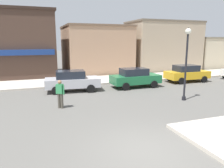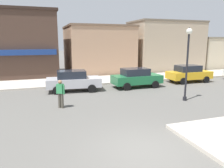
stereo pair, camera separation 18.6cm
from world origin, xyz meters
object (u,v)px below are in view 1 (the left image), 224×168
parked_car_second (135,77)px  parked_car_third (187,73)px  pedestrian_crossing_near (60,93)px  parked_car_nearest (72,81)px  lamp_post (187,54)px

parked_car_second → parked_car_third: bearing=5.7°
parked_car_third → pedestrian_crossing_near: bearing=-160.1°
parked_car_nearest → parked_car_third: (10.60, 0.29, 0.00)m
pedestrian_crossing_near → parked_car_second: bearing=30.5°
parked_car_third → parked_car_nearest: bearing=-178.4°
lamp_post → parked_car_second: 5.29m
pedestrian_crossing_near → parked_car_nearest: bearing=71.9°
lamp_post → parked_car_nearest: lamp_post is taller
parked_car_second → lamp_post: bearing=-75.0°
parked_car_nearest → parked_car_second: (5.09, -0.26, 0.00)m
lamp_post → parked_car_second: bearing=105.0°
parked_car_third → pedestrian_crossing_near: pedestrian_crossing_near is taller
lamp_post → parked_car_second: (-1.25, 4.67, -2.15)m
lamp_post → parked_car_nearest: (-6.34, 4.93, -2.15)m
parked_car_second → pedestrian_crossing_near: bearing=-149.5°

